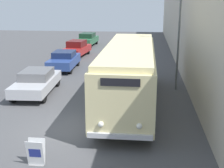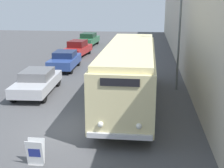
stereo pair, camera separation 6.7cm
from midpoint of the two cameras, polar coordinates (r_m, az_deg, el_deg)
The scene contains 9 objects.
ground_plane at distance 13.89m, azimuth -8.43°, elevation -8.15°, with size 80.00×80.00×0.00m, color #4C4C4F.
building_wall_right at distance 22.53m, azimuth 13.64°, elevation 9.17°, with size 0.30×60.00×6.40m.
vintage_bus at distance 16.42m, azimuth 3.31°, elevation 2.34°, with size 2.56×11.01×3.16m.
sign_board at distance 11.16m, azimuth -13.66°, elevation -12.09°, with size 0.59×0.35×0.93m.
streetlamp at distance 19.08m, azimuth 12.46°, elevation 11.39°, with size 0.36×0.36×6.62m.
parked_car_near at distance 19.00m, azimuth -13.44°, elevation 0.47°, with size 2.17×4.80×1.41m.
parked_car_mid at distance 25.04m, azimuth -8.55°, elevation 4.36°, with size 1.95×4.33×1.44m.
parked_car_far at distance 30.47m, azimuth -6.28°, elevation 6.46°, with size 2.18×4.58×1.54m.
parked_car_distant at distance 37.14m, azimuth -4.30°, elevation 8.16°, with size 2.05×4.66×1.49m.
Camera 2 is at (3.50, -12.25, 5.55)m, focal length 50.00 mm.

